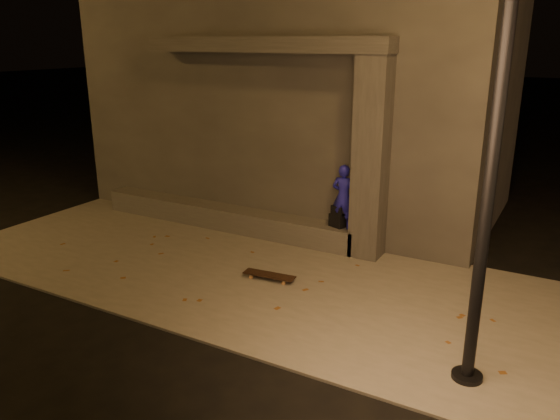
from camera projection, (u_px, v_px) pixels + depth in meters
The scene contains 9 objects.
ground at pixel (162, 321), 7.84m from camera, with size 120.00×120.00×0.00m, color black.
sidewalk at pixel (238, 271), 9.50m from camera, with size 11.00×4.40×0.04m, color slate.
building at pixel (305, 95), 12.93m from camera, with size 9.00×5.10×5.22m.
ledge at pixel (224, 217), 11.58m from camera, with size 6.00×0.55×0.45m, color #4E4B46.
column at pixel (371, 160), 9.62m from camera, with size 0.55×0.55×3.60m, color #3B3836.
canopy at pixel (265, 44), 10.11m from camera, with size 5.00×0.70×0.28m, color #3B3836.
skateboarder at pixel (343, 197), 10.08m from camera, with size 0.44×0.29×1.21m, color #1B19A7.
backpack at pixel (338, 219), 10.26m from camera, with size 0.34×0.28×0.42m.
skateboard at pixel (269, 275), 9.07m from camera, with size 0.90×0.31×0.10m.
Camera 1 is at (4.90, -5.28, 3.87)m, focal length 35.00 mm.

